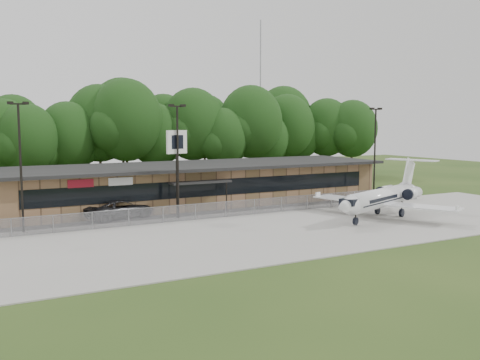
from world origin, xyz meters
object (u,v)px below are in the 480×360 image
suv (119,209)px  pole_sign (177,151)px  terminal (196,184)px  business_jet (383,198)px

suv → pole_sign: 7.36m
terminal → business_jet: 19.56m
business_jet → suv: bearing=131.1°
business_jet → suv: (-21.06, 11.03, -0.96)m
suv → pole_sign: (4.68, -2.30, 5.20)m
business_jet → pole_sign: bearing=130.7°
suv → pole_sign: size_ratio=0.80×
suv → terminal: bearing=-79.7°
business_jet → suv: size_ratio=2.37×
terminal → pole_sign: size_ratio=5.16×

